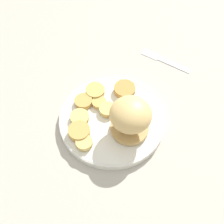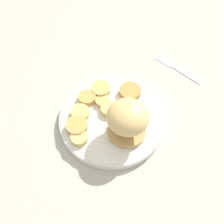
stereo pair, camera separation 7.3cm
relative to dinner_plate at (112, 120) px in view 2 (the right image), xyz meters
name	(u,v)px [view 2 (the right image)]	position (x,y,z in m)	size (l,w,h in m)	color
ground_plane	(112,122)	(0.00, 0.00, -0.01)	(4.00, 4.00, 0.00)	#B2A899
dinner_plate	(112,120)	(0.00, 0.00, 0.00)	(0.26, 0.26, 0.02)	white
sandwich	(128,120)	(0.05, 0.02, 0.06)	(0.10, 0.10, 0.10)	tan
potato_round_0	(99,89)	(-0.09, 0.00, 0.02)	(0.05, 0.05, 0.01)	tan
potato_round_1	(80,112)	(-0.04, -0.07, 0.02)	(0.05, 0.05, 0.01)	#DBB766
potato_round_2	(79,138)	(0.03, -0.09, 0.02)	(0.04, 0.04, 0.01)	#DBB766
potato_round_3	(130,91)	(-0.06, 0.07, 0.02)	(0.06, 0.06, 0.02)	#BC8942
potato_round_4	(87,98)	(-0.07, -0.04, 0.02)	(0.04, 0.04, 0.01)	tan
potato_round_5	(102,101)	(-0.05, -0.01, 0.01)	(0.04, 0.04, 0.01)	tan
potato_round_6	(77,128)	(0.00, -0.09, 0.02)	(0.05, 0.05, 0.02)	tan
potato_round_7	(108,109)	(-0.02, 0.00, 0.02)	(0.04, 0.04, 0.01)	#DBB766
fork	(178,68)	(-0.11, 0.23, -0.01)	(0.14, 0.09, 0.00)	silver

